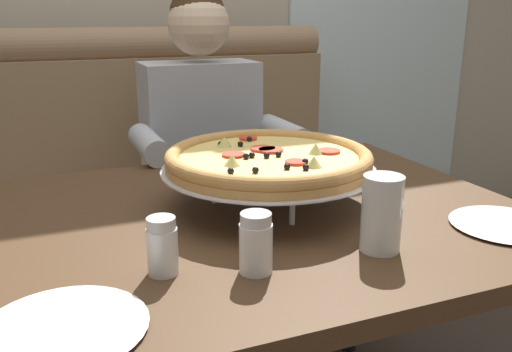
% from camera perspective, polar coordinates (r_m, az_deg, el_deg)
% --- Properties ---
extents(booth_bench, '(1.53, 0.78, 1.13)m').
position_cam_1_polar(booth_bench, '(2.19, -9.38, -4.32)').
color(booth_bench, '#937556').
rests_on(booth_bench, ground_plane).
extents(dining_table, '(1.20, 0.96, 0.75)m').
position_cam_1_polar(dining_table, '(1.25, -0.03, -7.53)').
color(dining_table, '#4C331E').
rests_on(dining_table, ground_plane).
extents(diner_main, '(0.54, 0.64, 1.27)m').
position_cam_1_polar(diner_main, '(1.87, -4.94, 2.25)').
color(diner_main, '#2D3342').
rests_on(diner_main, ground_plane).
extents(pizza, '(0.49, 0.49, 0.14)m').
position_cam_1_polar(pizza, '(1.22, 1.34, 1.71)').
color(pizza, silver).
rests_on(pizza, dining_table).
extents(shaker_parmesan, '(0.05, 0.05, 0.10)m').
position_cam_1_polar(shaker_parmesan, '(0.93, -9.88, -7.75)').
color(shaker_parmesan, white).
rests_on(shaker_parmesan, dining_table).
extents(shaker_oregano, '(0.06, 0.06, 0.11)m').
position_cam_1_polar(shaker_oregano, '(0.92, -0.02, -7.55)').
color(shaker_oregano, white).
rests_on(shaker_oregano, dining_table).
extents(plate_near_left, '(0.23, 0.23, 0.02)m').
position_cam_1_polar(plate_near_left, '(1.24, 24.97, -4.44)').
color(plate_near_left, white).
rests_on(plate_near_left, dining_table).
extents(plate_near_right, '(0.24, 0.24, 0.02)m').
position_cam_1_polar(plate_near_right, '(0.83, -19.86, -14.56)').
color(plate_near_right, white).
rests_on(plate_near_right, dining_table).
extents(drinking_glass, '(0.08, 0.08, 0.15)m').
position_cam_1_polar(drinking_glass, '(1.02, 13.14, -4.41)').
color(drinking_glass, silver).
rests_on(drinking_glass, dining_table).
extents(patio_chair, '(0.43, 0.42, 0.86)m').
position_cam_1_polar(patio_chair, '(3.67, 4.00, 6.47)').
color(patio_chair, black).
rests_on(patio_chair, ground_plane).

